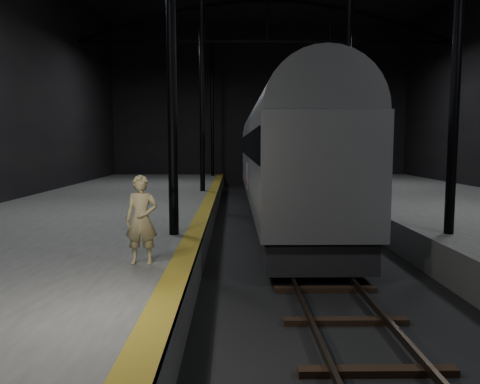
{
  "coord_description": "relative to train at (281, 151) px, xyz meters",
  "views": [
    {
      "loc": [
        -2.16,
        -16.68,
        3.46
      ],
      "look_at": [
        -1.96,
        -2.37,
        2.0
      ],
      "focal_mm": 35.0,
      "sensor_mm": 36.0,
      "label": 1
    }
  ],
  "objects": [
    {
      "name": "tactile_strip",
      "position": [
        -3.25,
        -4.64,
        -2.14
      ],
      "size": [
        0.5,
        43.8,
        0.01
      ],
      "primitive_type": "cube",
      "color": "olive",
      "rests_on": "platform_left"
    },
    {
      "name": "train",
      "position": [
        0.0,
        0.0,
        0.0
      ],
      "size": [
        3.15,
        21.09,
        5.64
      ],
      "color": "#9B9DA3",
      "rests_on": "ground"
    },
    {
      "name": "woman",
      "position": [
        -4.05,
        -11.82,
        -1.22
      ],
      "size": [
        0.68,
        0.46,
        1.84
      ],
      "primitive_type": "imported",
      "rotation": [
        0.0,
        0.0,
        -0.03
      ],
      "color": "tan",
      "rests_on": "platform_left"
    },
    {
      "name": "platform_left",
      "position": [
        -7.5,
        -4.64,
        -2.64
      ],
      "size": [
        9.0,
        43.8,
        1.0
      ],
      "primitive_type": "cube",
      "color": "#4B4A48",
      "rests_on": "ground"
    },
    {
      "name": "ground",
      "position": [
        0.0,
        -4.64,
        -3.14
      ],
      "size": [
        44.0,
        44.0,
        0.0
      ],
      "primitive_type": "plane",
      "color": "black",
      "rests_on": "ground"
    },
    {
      "name": "track",
      "position": [
        0.0,
        -4.64,
        -3.08
      ],
      "size": [
        2.4,
        43.0,
        0.24
      ],
      "color": "#3F3328",
      "rests_on": "ground"
    }
  ]
}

